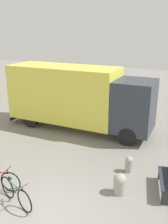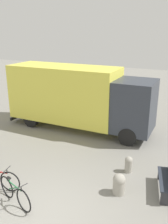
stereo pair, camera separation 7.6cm
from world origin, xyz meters
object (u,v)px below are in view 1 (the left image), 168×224
park_bench (167,179)px  bollard_near_bench (120,183)px  bollard_far_bench (129,164)px  delivery_truck (77,96)px  bicycle_middle (16,193)px

park_bench → bollard_near_bench: park_bench is taller
bollard_far_bench → park_bench: bearing=-23.6°
delivery_truck → park_bench: size_ratio=4.98×
park_bench → bollard_far_bench: (-1.50, 0.66, -0.12)m
bicycle_middle → bollard_near_bench: size_ratio=2.27×
bicycle_middle → bollard_near_bench: (2.77, 1.93, -0.02)m
park_bench → bollard_near_bench: 1.62m
delivery_truck → bollard_far_bench: 5.21m
park_bench → delivery_truck: bearing=41.4°
bollard_far_bench → delivery_truck: bearing=140.4°
bollard_near_bench → delivery_truck: bearing=130.4°
delivery_truck → bollard_near_bench: bearing=-50.0°
bicycle_middle → delivery_truck: bearing=118.6°
park_bench → bicycle_middle: (-4.19, -2.72, -0.07)m
park_bench → bollard_near_bench: size_ratio=2.18×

